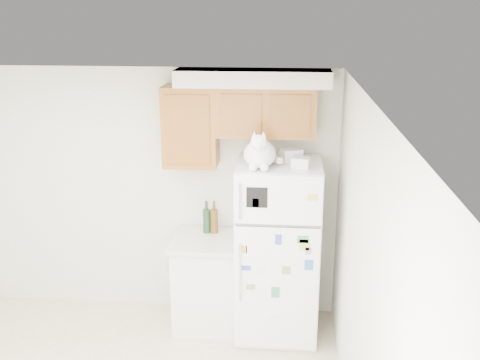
# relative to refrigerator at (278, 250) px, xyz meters

# --- Properties ---
(room_shell) EXTENTS (3.84, 4.04, 2.52)m
(room_shell) POSITION_rel_refrigerator_xyz_m (-1.21, -1.36, 0.82)
(room_shell) COLOR silver
(room_shell) RESTS_ON ground_plane
(refrigerator) EXTENTS (0.76, 0.78, 1.70)m
(refrigerator) POSITION_rel_refrigerator_xyz_m (0.00, 0.00, 0.00)
(refrigerator) COLOR white
(refrigerator) RESTS_ON ground_plane
(base_counter) EXTENTS (0.64, 0.64, 0.92)m
(base_counter) POSITION_rel_refrigerator_xyz_m (-0.69, 0.07, -0.39)
(base_counter) COLOR white
(base_counter) RESTS_ON ground_plane
(cat) EXTENTS (0.35, 0.51, 0.36)m
(cat) POSITION_rel_refrigerator_xyz_m (-0.17, -0.16, 0.98)
(cat) COLOR white
(cat) RESTS_ON refrigerator
(storage_box_back) EXTENTS (0.22, 0.19, 0.10)m
(storage_box_back) POSITION_rel_refrigerator_xyz_m (0.10, 0.12, 0.90)
(storage_box_back) COLOR white
(storage_box_back) RESTS_ON refrigerator
(storage_box_front) EXTENTS (0.17, 0.14, 0.09)m
(storage_box_front) POSITION_rel_refrigerator_xyz_m (0.18, -0.13, 0.89)
(storage_box_front) COLOR white
(storage_box_front) RESTS_ON refrigerator
(bottle_green) EXTENTS (0.08, 0.08, 0.32)m
(bottle_green) POSITION_rel_refrigerator_xyz_m (-0.70, 0.21, 0.23)
(bottle_green) COLOR #19381E
(bottle_green) RESTS_ON base_counter
(bottle_amber) EXTENTS (0.08, 0.08, 0.33)m
(bottle_amber) POSITION_rel_refrigerator_xyz_m (-0.62, 0.21, 0.23)
(bottle_amber) COLOR #593814
(bottle_amber) RESTS_ON base_counter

